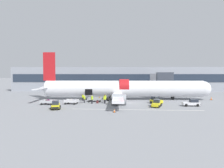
# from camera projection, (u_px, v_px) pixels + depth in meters

# --- Properties ---
(ground_plane) EXTENTS (500.00, 500.00, 0.00)m
(ground_plane) POSITION_uv_depth(u_px,v_px,m) (128.00, 103.00, 42.53)
(ground_plane) COLOR gray
(apron_marking_line) EXTENTS (22.84, 1.30, 0.01)m
(apron_marking_line) POSITION_uv_depth(u_px,v_px,m) (137.00, 110.00, 34.63)
(apron_marking_line) COLOR silver
(apron_marking_line) RESTS_ON ground_plane
(terminal_strip) EXTENTS (80.24, 10.25, 8.65)m
(terminal_strip) POSITION_uv_depth(u_px,v_px,m) (123.00, 79.00, 75.01)
(terminal_strip) COLOR gray
(terminal_strip) RESTS_ON ground_plane
(jet_bridge_stub) EXTENTS (4.06, 14.02, 6.63)m
(jet_bridge_stub) POSITION_uv_depth(u_px,v_px,m) (160.00, 79.00, 55.84)
(jet_bridge_stub) COLOR #4C4C51
(jet_bridge_stub) RESTS_ON ground_plane
(airplane) EXTENTS (41.96, 32.79, 11.46)m
(airplane) POSITION_uv_depth(u_px,v_px,m) (122.00, 89.00, 48.34)
(airplane) COLOR silver
(airplane) RESTS_ON ground_plane
(baggage_tug_lead) EXTENTS (2.63, 2.78, 1.49)m
(baggage_tug_lead) POSITION_uv_depth(u_px,v_px,m) (156.00, 101.00, 41.63)
(baggage_tug_lead) COLOR yellow
(baggage_tug_lead) RESTS_ON ground_plane
(baggage_tug_mid) EXTENTS (2.38, 3.15, 1.39)m
(baggage_tug_mid) POSITION_uv_depth(u_px,v_px,m) (156.00, 104.00, 37.62)
(baggage_tug_mid) COLOR yellow
(baggage_tug_mid) RESTS_ON ground_plane
(baggage_tug_rear) EXTENTS (3.31, 1.78, 1.38)m
(baggage_tug_rear) POSITION_uv_depth(u_px,v_px,m) (192.00, 103.00, 38.52)
(baggage_tug_rear) COLOR silver
(baggage_tug_rear) RESTS_ON ground_plane
(baggage_tug_spare) EXTENTS (2.24, 3.29, 1.56)m
(baggage_tug_spare) POSITION_uv_depth(u_px,v_px,m) (56.00, 105.00, 35.25)
(baggage_tug_spare) COLOR yellow
(baggage_tug_spare) RESTS_ON ground_plane
(baggage_cart_loading) EXTENTS (4.14, 2.06, 1.08)m
(baggage_cart_loading) POSITION_uv_depth(u_px,v_px,m) (95.00, 100.00, 44.62)
(baggage_cart_loading) COLOR #999BA0
(baggage_cart_loading) RESTS_ON ground_plane
(baggage_cart_queued) EXTENTS (3.68, 2.29, 0.95)m
(baggage_cart_queued) POSITION_uv_depth(u_px,v_px,m) (72.00, 102.00, 41.18)
(baggage_cart_queued) COLOR silver
(baggage_cart_queued) RESTS_ON ground_plane
(baggage_cart_empty) EXTENTS (3.88, 2.41, 1.04)m
(baggage_cart_empty) POSITION_uv_depth(u_px,v_px,m) (49.00, 102.00, 40.54)
(baggage_cart_empty) COLOR #B7BABF
(baggage_cart_empty) RESTS_ON ground_plane
(ground_crew_loader_a) EXTENTS (0.55, 0.38, 1.57)m
(ground_crew_loader_a) POSITION_uv_depth(u_px,v_px,m) (113.00, 98.00, 45.11)
(ground_crew_loader_a) COLOR black
(ground_crew_loader_a) RESTS_ON ground_plane
(ground_crew_loader_b) EXTENTS (0.57, 0.55, 1.75)m
(ground_crew_loader_b) POSITION_uv_depth(u_px,v_px,m) (105.00, 99.00, 41.99)
(ground_crew_loader_b) COLOR black
(ground_crew_loader_b) RESTS_ON ground_plane
(ground_crew_driver) EXTENTS (0.46, 0.63, 1.80)m
(ground_crew_driver) POSITION_uv_depth(u_px,v_px,m) (92.00, 99.00, 41.83)
(ground_crew_driver) COLOR black
(ground_crew_driver) RESTS_ON ground_plane
(ground_crew_supervisor) EXTENTS (0.47, 0.59, 1.68)m
(ground_crew_supervisor) POSITION_uv_depth(u_px,v_px,m) (84.00, 99.00, 42.82)
(ground_crew_supervisor) COLOR #2D2D33
(ground_crew_supervisor) RESTS_ON ground_plane
(ground_crew_helper) EXTENTS (0.54, 0.47, 1.58)m
(ground_crew_helper) POSITION_uv_depth(u_px,v_px,m) (83.00, 97.00, 46.12)
(ground_crew_helper) COLOR black
(ground_crew_helper) RESTS_ON ground_plane
(ground_crew_marshal) EXTENTS (0.64, 0.52, 1.85)m
(ground_crew_marshal) POSITION_uv_depth(u_px,v_px,m) (105.00, 98.00, 43.22)
(ground_crew_marshal) COLOR #2D2D33
(ground_crew_marshal) RESTS_ON ground_plane
(suitcase_on_tarmac_spare) EXTENTS (0.46, 0.26, 0.72)m
(suitcase_on_tarmac_spare) POSITION_uv_depth(u_px,v_px,m) (97.00, 102.00, 42.12)
(suitcase_on_tarmac_spare) COLOR #4C1E1E
(suitcase_on_tarmac_spare) RESTS_ON ground_plane
(safety_cone_nose) EXTENTS (0.54, 0.54, 0.74)m
(safety_cone_nose) POSITION_uv_depth(u_px,v_px,m) (211.00, 98.00, 47.61)
(safety_cone_nose) COLOR black
(safety_cone_nose) RESTS_ON ground_plane
(safety_cone_engine_left) EXTENTS (0.47, 0.47, 0.55)m
(safety_cone_engine_left) POSITION_uv_depth(u_px,v_px,m) (114.00, 111.00, 32.26)
(safety_cone_engine_left) COLOR black
(safety_cone_engine_left) RESTS_ON ground_plane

